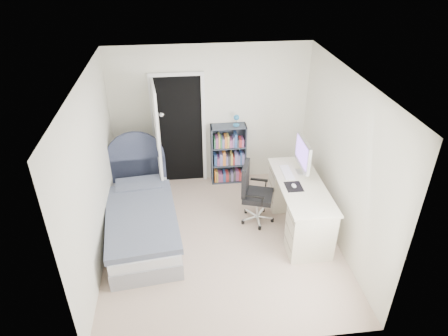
{
  "coord_description": "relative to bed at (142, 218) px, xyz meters",
  "views": [
    {
      "loc": [
        -0.51,
        -4.61,
        4.02
      ],
      "look_at": [
        0.07,
        0.34,
        1.06
      ],
      "focal_mm": 32.0,
      "sensor_mm": 36.0,
      "label": 1
    }
  ],
  "objects": [
    {
      "name": "door",
      "position": [
        0.4,
        1.21,
        0.74
      ],
      "size": [
        0.92,
        0.83,
        2.06
      ],
      "color": "black",
      "rests_on": "ground"
    },
    {
      "name": "room_shell",
      "position": [
        1.19,
        -0.3,
        0.96
      ],
      "size": [
        3.5,
        3.7,
        2.6
      ],
      "color": "tan",
      "rests_on": "ground"
    },
    {
      "name": "bed",
      "position": [
        0.0,
        0.0,
        0.0
      ],
      "size": [
        1.19,
        2.18,
        1.29
      ],
      "color": "gray",
      "rests_on": "ground"
    },
    {
      "name": "nightstand",
      "position": [
        -0.29,
        1.29,
        0.12
      ],
      "size": [
        0.42,
        0.42,
        0.62
      ],
      "color": "#D2C181",
      "rests_on": "ground"
    },
    {
      "name": "desk",
      "position": [
        2.4,
        -0.12,
        0.15
      ],
      "size": [
        0.66,
        1.65,
        1.36
      ],
      "color": "beige",
      "rests_on": "ground"
    },
    {
      "name": "bookcase",
      "position": [
        1.49,
        1.36,
        0.23
      ],
      "size": [
        0.62,
        0.27,
        1.33
      ],
      "color": "#38404C",
      "rests_on": "ground"
    },
    {
      "name": "floor_lamp",
      "position": [
        0.33,
        1.28,
        0.31
      ],
      "size": [
        0.21,
        0.21,
        1.47
      ],
      "color": "silver",
      "rests_on": "ground"
    },
    {
      "name": "office_chair",
      "position": [
        1.72,
        0.15,
        0.27
      ],
      "size": [
        0.57,
        0.58,
        1.01
      ],
      "color": "silver",
      "rests_on": "ground"
    }
  ]
}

